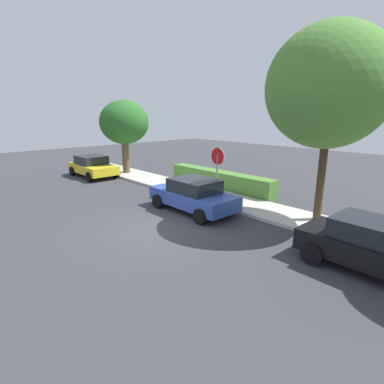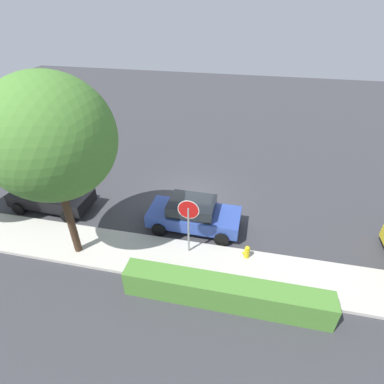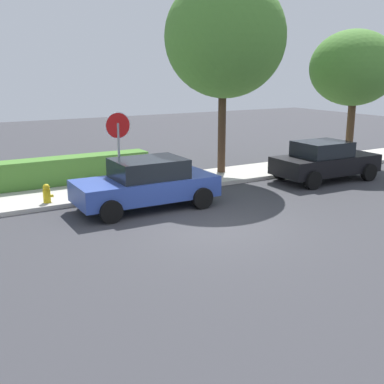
{
  "view_description": "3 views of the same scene",
  "coord_description": "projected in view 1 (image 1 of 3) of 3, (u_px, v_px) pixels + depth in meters",
  "views": [
    {
      "loc": [
        8.71,
        -6.28,
        4.25
      ],
      "look_at": [
        0.3,
        1.5,
        1.24
      ],
      "focal_mm": 28.0,
      "sensor_mm": 36.0,
      "label": 1
    },
    {
      "loc": [
        -2.84,
        13.09,
        9.21
      ],
      "look_at": [
        -0.22,
        0.84,
        0.88
      ],
      "focal_mm": 28.0,
      "sensor_mm": 36.0,
      "label": 2
    },
    {
      "loc": [
        -6.45,
        -10.21,
        4.02
      ],
      "look_at": [
        -0.01,
        0.84,
        0.76
      ],
      "focal_mm": 45.0,
      "sensor_mm": 36.0,
      "label": 3
    }
  ],
  "objects": [
    {
      "name": "parked_car_blue",
      "position": [
        193.0,
        195.0,
        13.26
      ],
      "size": [
        4.22,
        2.06,
        1.48
      ],
      "color": "#2D479E",
      "rests_on": "ground_plane"
    },
    {
      "name": "parked_car_yellow",
      "position": [
        93.0,
        166.0,
        20.65
      ],
      "size": [
        4.06,
        2.13,
        1.44
      ],
      "color": "yellow",
      "rests_on": "ground_plane"
    },
    {
      "name": "fire_hydrant",
      "position": [
        182.0,
        188.0,
        16.2
      ],
      "size": [
        0.3,
        0.22,
        0.72
      ],
      "color": "gold",
      "rests_on": "ground_plane"
    },
    {
      "name": "ground_plane",
      "position": [
        158.0,
        229.0,
        11.39
      ],
      "size": [
        60.0,
        60.0,
        0.0
      ],
      "primitive_type": "plane",
      "color": "#38383D"
    },
    {
      "name": "front_yard_hedge",
      "position": [
        219.0,
        180.0,
        17.2
      ],
      "size": [
        7.21,
        0.84,
        1.06
      ],
      "color": "#4C8433",
      "rests_on": "ground_plane"
    },
    {
      "name": "sidewalk_curb",
      "position": [
        236.0,
        203.0,
        14.47
      ],
      "size": [
        32.0,
        2.25,
        0.14
      ],
      "primitive_type": "cube",
      "color": "beige",
      "rests_on": "ground_plane"
    },
    {
      "name": "stop_sign",
      "position": [
        217.0,
        165.0,
        14.21
      ],
      "size": [
        0.85,
        0.08,
        2.72
      ],
      "color": "gray",
      "rests_on": "ground_plane"
    },
    {
      "name": "street_tree_mid_block",
      "position": [
        328.0,
        88.0,
        10.65
      ],
      "size": [
        4.41,
        4.41,
        7.33
      ],
      "color": "#422D1E",
      "rests_on": "ground_plane"
    },
    {
      "name": "parked_car_black",
      "position": [
        375.0,
        247.0,
        8.12
      ],
      "size": [
        4.06,
        2.02,
        1.47
      ],
      "color": "black",
      "rests_on": "ground_plane"
    },
    {
      "name": "street_tree_near_corner",
      "position": [
        124.0,
        123.0,
        20.76
      ],
      "size": [
        3.37,
        3.37,
        5.16
      ],
      "color": "brown",
      "rests_on": "ground_plane"
    }
  ]
}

